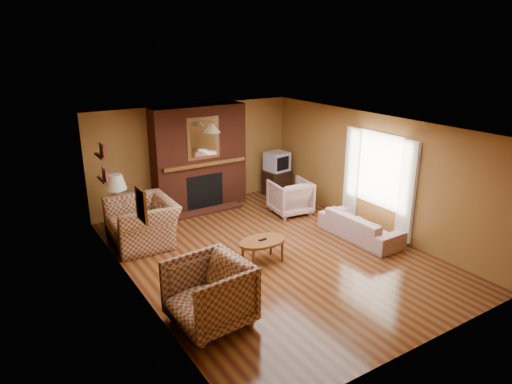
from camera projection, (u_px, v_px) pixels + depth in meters
floor at (271, 254)px, 8.48m from camera, size 6.50×6.50×0.00m
ceiling at (273, 126)px, 7.72m from camera, size 6.50×6.50×0.00m
wall_back at (195, 156)px, 10.71m from camera, size 6.50×0.00×6.50m
wall_front at (423, 266)px, 5.49m from camera, size 6.50×0.00×6.50m
wall_left at (134, 221)px, 6.84m from camera, size 0.00×6.50×6.50m
wall_right at (373, 172)px, 9.36m from camera, size 0.00×6.50×6.50m
fireplace at (200, 159)px, 10.50m from camera, size 2.20×0.82×2.40m
window_right at (378, 178)px, 9.20m from camera, size 0.10×1.85×2.00m
bookshelf at (102, 163)px, 8.24m from camera, size 0.09×0.55×0.71m
botanical_print at (141, 205)px, 6.50m from camera, size 0.05×0.40×0.50m
pendant_light at (212, 128)px, 9.69m from camera, size 0.36×0.36×0.48m
plaid_loveseat at (142, 223)px, 8.80m from camera, size 1.21×1.37×0.87m
plaid_armchair at (209, 294)px, 6.27m from camera, size 1.12×1.10×0.94m
floral_sofa at (360, 226)px, 9.08m from camera, size 0.74×1.79×0.52m
floral_armchair at (290, 197)px, 10.36m from camera, size 0.93×0.95×0.77m
coffee_table at (262, 243)px, 8.06m from camera, size 0.90×0.56×0.45m
side_table at (119, 221)px, 9.30m from camera, size 0.44×0.44×0.55m
table_lamp at (116, 190)px, 9.09m from camera, size 0.43×0.43×0.71m
tv_stand at (277, 182)px, 11.66m from camera, size 0.58×0.53×0.64m
crt_tv at (277, 161)px, 11.48m from camera, size 0.59×0.58×0.47m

